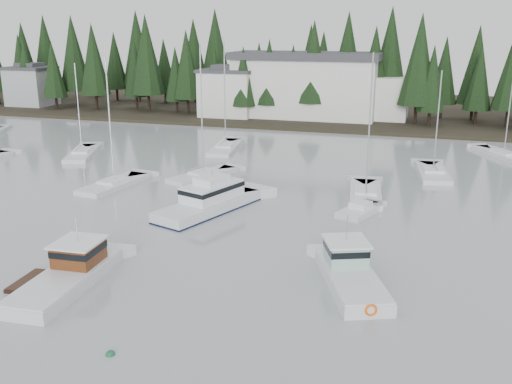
{
  "coord_description": "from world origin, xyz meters",
  "views": [
    {
      "loc": [
        15.82,
        -14.75,
        15.43
      ],
      "look_at": [
        2.72,
        27.9,
        2.5
      ],
      "focal_mm": 40.0,
      "sensor_mm": 36.0,
      "label": 1
    }
  ],
  "objects_px": {
    "cabin_cruiser_center": "(210,203)",
    "lobster_boat_teal": "(350,275)",
    "harbor_inn": "(318,86)",
    "sailboat_6": "(114,186)",
    "sailboat_2": "(503,157)",
    "sailboat_9": "(203,177)",
    "sailboat_1": "(82,155)",
    "sailboat_3": "(433,174)",
    "lobster_boat_brown": "(67,276)",
    "house_west": "(228,92)",
    "sailboat_11": "(226,149)",
    "sailboat_5": "(365,195)",
    "runabout_1": "(360,212)",
    "house_far_west": "(31,85)"
  },
  "relations": [
    {
      "from": "sailboat_3",
      "to": "sailboat_11",
      "type": "relative_size",
      "value": 0.79
    },
    {
      "from": "house_far_west",
      "to": "sailboat_2",
      "type": "relative_size",
      "value": 0.74
    },
    {
      "from": "lobster_boat_teal",
      "to": "sailboat_11",
      "type": "height_order",
      "value": "sailboat_11"
    },
    {
      "from": "sailboat_1",
      "to": "sailboat_9",
      "type": "distance_m",
      "value": 19.55
    },
    {
      "from": "house_west",
      "to": "sailboat_1",
      "type": "bearing_deg",
      "value": -102.66
    },
    {
      "from": "harbor_inn",
      "to": "sailboat_6",
      "type": "bearing_deg",
      "value": -102.91
    },
    {
      "from": "house_west",
      "to": "runabout_1",
      "type": "bearing_deg",
      "value": -58.31
    },
    {
      "from": "house_far_west",
      "to": "sailboat_1",
      "type": "bearing_deg",
      "value": -45.72
    },
    {
      "from": "sailboat_2",
      "to": "sailboat_9",
      "type": "bearing_deg",
      "value": 95.54
    },
    {
      "from": "house_west",
      "to": "lobster_boat_brown",
      "type": "distance_m",
      "value": 67.48
    },
    {
      "from": "runabout_1",
      "to": "sailboat_3",
      "type": "bearing_deg",
      "value": -0.52
    },
    {
      "from": "sailboat_2",
      "to": "sailboat_5",
      "type": "relative_size",
      "value": 0.83
    },
    {
      "from": "sailboat_3",
      "to": "sailboat_5",
      "type": "distance_m",
      "value": 12.03
    },
    {
      "from": "sailboat_3",
      "to": "sailboat_11",
      "type": "distance_m",
      "value": 26.84
    },
    {
      "from": "harbor_inn",
      "to": "lobster_boat_brown",
      "type": "xyz_separation_m",
      "value": [
        -2.02,
        -69.42,
        -5.26
      ]
    },
    {
      "from": "house_far_west",
      "to": "lobster_boat_brown",
      "type": "bearing_deg",
      "value": -51.06
    },
    {
      "from": "house_west",
      "to": "sailboat_6",
      "type": "height_order",
      "value": "sailboat_6"
    },
    {
      "from": "harbor_inn",
      "to": "sailboat_2",
      "type": "height_order",
      "value": "harbor_inn"
    },
    {
      "from": "harbor_inn",
      "to": "sailboat_6",
      "type": "height_order",
      "value": "sailboat_6"
    },
    {
      "from": "sailboat_1",
      "to": "sailboat_5",
      "type": "xyz_separation_m",
      "value": [
        36.05,
        -7.78,
        0.02
      ]
    },
    {
      "from": "sailboat_9",
      "to": "sailboat_2",
      "type": "bearing_deg",
      "value": -34.42
    },
    {
      "from": "sailboat_1",
      "to": "sailboat_6",
      "type": "bearing_deg",
      "value": -157.27
    },
    {
      "from": "sailboat_1",
      "to": "runabout_1",
      "type": "height_order",
      "value": "sailboat_1"
    },
    {
      "from": "cabin_cruiser_center",
      "to": "sailboat_3",
      "type": "height_order",
      "value": "sailboat_3"
    },
    {
      "from": "cabin_cruiser_center",
      "to": "lobster_boat_teal",
      "type": "xyz_separation_m",
      "value": [
        13.8,
        -11.19,
        -0.15
      ]
    },
    {
      "from": "lobster_boat_teal",
      "to": "sailboat_6",
      "type": "height_order",
      "value": "sailboat_6"
    },
    {
      "from": "sailboat_9",
      "to": "lobster_boat_teal",
      "type": "bearing_deg",
      "value": -116.08
    },
    {
      "from": "sailboat_3",
      "to": "runabout_1",
      "type": "xyz_separation_m",
      "value": [
        -5.89,
        -15.75,
        0.08
      ]
    },
    {
      "from": "cabin_cruiser_center",
      "to": "sailboat_1",
      "type": "relative_size",
      "value": 0.96
    },
    {
      "from": "cabin_cruiser_center",
      "to": "sailboat_3",
      "type": "distance_m",
      "value": 26.47
    },
    {
      "from": "sailboat_11",
      "to": "lobster_boat_brown",
      "type": "bearing_deg",
      "value": 178.04
    },
    {
      "from": "lobster_boat_brown",
      "to": "lobster_boat_teal",
      "type": "xyz_separation_m",
      "value": [
        16.82,
        5.25,
        0.04
      ]
    },
    {
      "from": "lobster_boat_brown",
      "to": "house_far_west",
      "type": "bearing_deg",
      "value": 35.46
    },
    {
      "from": "lobster_boat_teal",
      "to": "sailboat_6",
      "type": "distance_m",
      "value": 30.3
    },
    {
      "from": "sailboat_1",
      "to": "sailboat_2",
      "type": "xyz_separation_m",
      "value": [
        50.37,
        14.34,
        -0.0
      ]
    },
    {
      "from": "lobster_boat_teal",
      "to": "house_west",
      "type": "bearing_deg",
      "value": 3.85
    },
    {
      "from": "house_west",
      "to": "sailboat_11",
      "type": "relative_size",
      "value": 0.65
    },
    {
      "from": "lobster_boat_teal",
      "to": "house_far_west",
      "type": "bearing_deg",
      "value": 26.55
    },
    {
      "from": "lobster_boat_brown",
      "to": "runabout_1",
      "type": "relative_size",
      "value": 1.67
    },
    {
      "from": "harbor_inn",
      "to": "sailboat_9",
      "type": "relative_size",
      "value": 2.04
    },
    {
      "from": "harbor_inn",
      "to": "sailboat_3",
      "type": "height_order",
      "value": "harbor_inn"
    },
    {
      "from": "sailboat_6",
      "to": "sailboat_1",
      "type": "bearing_deg",
      "value": 52.54
    },
    {
      "from": "harbor_inn",
      "to": "sailboat_1",
      "type": "height_order",
      "value": "harbor_inn"
    },
    {
      "from": "harbor_inn",
      "to": "sailboat_5",
      "type": "height_order",
      "value": "sailboat_5"
    },
    {
      "from": "sailboat_6",
      "to": "sailboat_9",
      "type": "relative_size",
      "value": 0.99
    },
    {
      "from": "sailboat_1",
      "to": "house_west",
      "type": "bearing_deg",
      "value": -34.22
    },
    {
      "from": "sailboat_9",
      "to": "sailboat_11",
      "type": "relative_size",
      "value": 0.98
    },
    {
      "from": "house_far_west",
      "to": "sailboat_11",
      "type": "distance_m",
      "value": 57.25
    },
    {
      "from": "lobster_boat_brown",
      "to": "sailboat_5",
      "type": "xyz_separation_m",
      "value": [
        15.53,
        24.92,
        -0.44
      ]
    },
    {
      "from": "lobster_boat_teal",
      "to": "sailboat_5",
      "type": "height_order",
      "value": "sailboat_5"
    }
  ]
}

